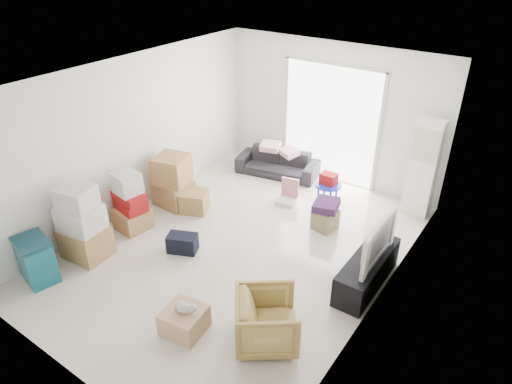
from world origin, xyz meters
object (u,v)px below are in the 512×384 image
Objects in this scene: sofa at (278,160)px; kids_table at (328,183)px; armchair at (267,318)px; ottoman at (325,219)px; television at (370,253)px; storage_bins at (36,260)px; wood_crate at (184,321)px; ac_tower at (423,168)px; tv_console at (367,271)px.

sofa is 1.49m from kids_table.
ottoman is (-0.57, 2.61, -0.20)m from armchair.
television is 2.23m from kids_table.
storage_bins is 1.37× the size of wood_crate.
ac_tower reaches higher than storage_bins.
ac_tower is at bearing 91.24° from tv_console.
storage_bins reaches higher than tv_console.
ottoman is (2.76, 3.51, -0.16)m from storage_bins.
sofa is (-2.88, 2.16, -0.21)m from television.
storage_bins reaches higher than ottoman.
wood_crate is (-0.94, -0.44, -0.21)m from armchair.
ac_tower is 1.25× the size of tv_console.
ac_tower is 4.97× the size of ottoman.
wood_crate is at bearing 78.11° from armchair.
storage_bins reaches higher than kids_table.
ac_tower is at bearing 51.80° from storage_bins.
armchair is 1.06m from wood_crate.
ac_tower is 2.63× the size of storage_bins.
ac_tower reaches higher than ottoman.
television reaches higher than ottoman.
ac_tower is 2.81× the size of kids_table.
ottoman is 0.57× the size of kids_table.
ac_tower is at bearing 24.24° from kids_table.
ottoman is at bearing 140.81° from tv_console.
ottoman is (1.74, -1.23, -0.15)m from sofa.
sofa is (-2.83, -0.15, -0.55)m from ac_tower.
ac_tower reaches higher than tv_console.
armchair is 1.21× the size of kids_table.
wood_crate is (1.37, -4.28, -0.16)m from sofa.
television is at bearing -39.19° from ottoman.
kids_table is (-1.48, 1.67, -0.10)m from television.
television is at bearing 54.57° from wood_crate.
storage_bins is 1.89× the size of ottoman.
kids_table reaches higher than tv_console.
armchair reaches higher than storage_bins.
tv_console is at bearing -48.50° from sofa.
wood_crate is (-1.51, -2.12, -0.07)m from tv_console.
ottoman is at bearing 83.03° from wood_crate.
armchair is (2.31, -3.84, 0.05)m from sofa.
television is at bearing 0.00° from tv_console.
ottoman is at bearing 51.79° from storage_bins.
kids_table is (-1.43, -0.64, -0.43)m from ac_tower.
ac_tower reaches higher than television.
ac_tower is 1.63× the size of television.
kids_table is (1.40, -0.49, 0.12)m from sofa.
ac_tower is at bearing 51.82° from ottoman.
ac_tower reaches higher than sofa.
television reaches higher than tv_console.
kids_table reaches higher than wood_crate.
ac_tower is 1.89m from ottoman.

